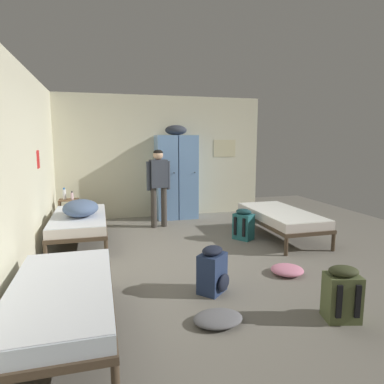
{
  "coord_description": "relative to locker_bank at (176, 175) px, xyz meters",
  "views": [
    {
      "loc": [
        -1.37,
        -4.73,
        1.75
      ],
      "look_at": [
        0.0,
        0.29,
        0.95
      ],
      "focal_mm": 31.78,
      "sensor_mm": 36.0,
      "label": 1
    }
  ],
  "objects": [
    {
      "name": "bed_left_front",
      "position": [
        -2.02,
        -4.33,
        -0.59
      ],
      "size": [
        0.9,
        1.9,
        0.49
      ],
      "color": "#473828",
      "rests_on": "ground_plane"
    },
    {
      "name": "clothes_pile_grey",
      "position": [
        -0.6,
        -4.5,
        -0.92
      ],
      "size": [
        0.49,
        0.37,
        0.1
      ],
      "color": "slate",
      "rests_on": "ground_plane"
    },
    {
      "name": "locker_bank",
      "position": [
        0.0,
        0.0,
        0.0
      ],
      "size": [
        0.9,
        0.55,
        2.07
      ],
      "color": "#6B93C6",
      "rests_on": "ground_plane"
    },
    {
      "name": "bed_left_rear",
      "position": [
        -2.02,
        -1.41,
        -0.59
      ],
      "size": [
        0.9,
        1.9,
        0.49
      ],
      "color": "#473828",
      "rests_on": "ground_plane"
    },
    {
      "name": "backpack_olive",
      "position": [
        0.59,
        -4.74,
        -0.71
      ],
      "size": [
        0.37,
        0.38,
        0.55
      ],
      "color": "#566038",
      "rests_on": "ground_plane"
    },
    {
      "name": "clothes_pile_pink",
      "position": [
        0.69,
        -3.59,
        -0.91
      ],
      "size": [
        0.43,
        0.41,
        0.11
      ],
      "color": "pink",
      "rests_on": "ground_plane"
    },
    {
      "name": "bed_right",
      "position": [
        1.47,
        -2.02,
        -0.59
      ],
      "size": [
        0.9,
        1.9,
        0.49
      ],
      "color": "#473828",
      "rests_on": "ground_plane"
    },
    {
      "name": "bedding_heap",
      "position": [
        -1.98,
        -1.53,
        -0.34
      ],
      "size": [
        0.57,
        0.71,
        0.28
      ],
      "color": "slate",
      "rests_on": "bed_left_rear"
    },
    {
      "name": "lotion_bottle",
      "position": [
        -2.2,
        -0.28,
        -0.32
      ],
      "size": [
        0.06,
        0.06,
        0.17
      ],
      "color": "beige",
      "rests_on": "shelf_unit"
    },
    {
      "name": "water_bottle",
      "position": [
        -2.35,
        -0.22,
        -0.29
      ],
      "size": [
        0.07,
        0.07,
        0.23
      ],
      "color": "white",
      "rests_on": "shelf_unit"
    },
    {
      "name": "ground_plane",
      "position": [
        -0.27,
        -2.64,
        -0.97
      ],
      "size": [
        9.33,
        9.33,
        0.0
      ],
      "primitive_type": "plane",
      "color": "slate"
    },
    {
      "name": "person_traveler",
      "position": [
        -0.52,
        -0.71,
        -0.03
      ],
      "size": [
        0.49,
        0.25,
        1.56
      ],
      "color": "#3D3833",
      "rests_on": "ground_plane"
    },
    {
      "name": "room_backdrop",
      "position": [
        -1.56,
        -1.32,
        0.39
      ],
      "size": [
        4.71,
        5.89,
        2.73
      ],
      "color": "beige",
      "rests_on": "ground_plane"
    },
    {
      "name": "backpack_navy",
      "position": [
        -0.43,
        -3.84,
        -0.71
      ],
      "size": [
        0.42,
        0.42,
        0.55
      ],
      "color": "navy",
      "rests_on": "ground_plane"
    },
    {
      "name": "backpack_teal",
      "position": [
        0.78,
        -1.96,
        -0.71
      ],
      "size": [
        0.41,
        0.41,
        0.55
      ],
      "color": "#23666B",
      "rests_on": "ground_plane"
    },
    {
      "name": "shelf_unit",
      "position": [
        -2.27,
        -0.24,
        -0.62
      ],
      "size": [
        0.38,
        0.3,
        0.57
      ],
      "color": "brown",
      "rests_on": "ground_plane"
    }
  ]
}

